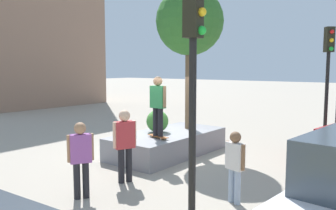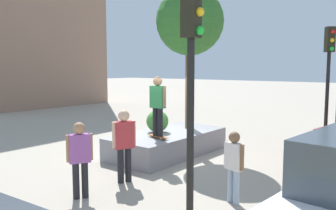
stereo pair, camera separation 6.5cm
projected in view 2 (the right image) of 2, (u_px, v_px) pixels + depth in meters
name	position (u px, v px, depth m)	size (l,w,h in m)	color
ground_plane	(161.00, 153.00, 11.50)	(120.00, 120.00, 0.00)	#9E9384
planter_ledge	(168.00, 143.00, 11.33)	(4.07, 1.97, 0.71)	gray
plaza_tree	(190.00, 23.00, 11.70)	(2.28, 2.28, 4.79)	brown
boxwood_shrub	(157.00, 121.00, 11.34)	(0.72, 0.72, 0.72)	#3D7A33
skateboard	(158.00, 136.00, 10.38)	(0.40, 0.83, 0.07)	brown
skateboarder	(158.00, 102.00, 10.26)	(0.27, 0.60, 1.77)	black
traffic_light_corner	(191.00, 66.00, 5.51)	(0.31, 0.36, 4.12)	black
traffic_light_median	(329.00, 66.00, 11.86)	(0.37, 0.37, 4.18)	black
bystander_watching	(234.00, 162.00, 7.16)	(0.28, 0.49, 1.51)	#8C9EB7
passerby_with_bag	(80.00, 155.00, 7.43)	(0.50, 0.38, 1.66)	black
pedestrian_crossing	(124.00, 141.00, 8.48)	(0.57, 0.37, 1.79)	black
plaza_lowrise_south	(24.00, 1.00, 25.65)	(9.81, 6.90, 15.34)	#8C6B56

